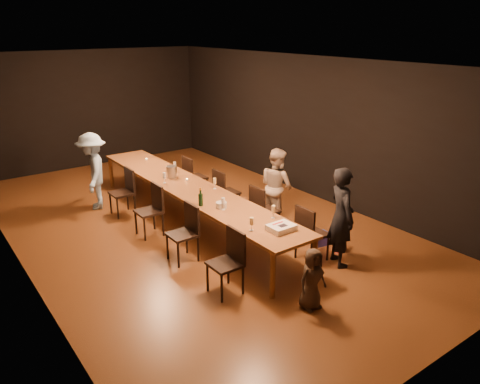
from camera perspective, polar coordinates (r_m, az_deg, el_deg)
ground at (r=9.03m, az=-6.03°, el=-3.83°), size 10.00×10.00×0.00m
room_shell at (r=8.42m, az=-6.54°, el=9.23°), size 6.04×10.04×3.02m
table at (r=8.77m, az=-6.19°, el=0.37°), size 0.90×6.00×0.75m
chair_right_0 at (r=7.57m, az=8.85°, el=-4.94°), size 0.42×0.42×0.93m
chair_right_1 at (r=8.38m, az=3.08°, el=-2.21°), size 0.42×0.42×0.93m
chair_right_2 at (r=9.28m, az=-1.61°, el=0.03°), size 0.42×0.42×0.93m
chair_right_3 at (r=10.23m, az=-5.45°, el=1.87°), size 0.42×0.42×0.93m
chair_left_0 at (r=6.59m, az=-1.85°, el=-8.68°), size 0.42×0.42×0.93m
chair_left_1 at (r=7.50m, az=-7.07°, el=-5.09°), size 0.42×0.42×0.93m
chair_left_2 at (r=8.49m, az=-11.08°, el=-2.27°), size 0.42×0.42×0.93m
chair_left_3 at (r=9.53m, az=-14.23°, el=-0.05°), size 0.42×0.42×0.93m
woman_birthday at (r=7.39m, az=12.25°, el=-2.98°), size 0.56×0.68×1.60m
woman_tan at (r=8.83m, az=4.49°, el=0.75°), size 0.58×0.73×1.46m
man_blue at (r=9.94m, az=-17.48°, el=2.42°), size 0.92×1.16×1.58m
child at (r=6.35m, az=8.80°, el=-10.42°), size 0.43×0.29×0.86m
gift_bag_red at (r=8.08m, az=12.11°, el=-6.08°), size 0.26×0.19×0.27m
gift_bag_blue at (r=8.19m, az=9.76°, el=-5.60°), size 0.23×0.18×0.26m
birthday_cake at (r=6.90m, az=5.04°, el=-4.34°), size 0.38×0.30×0.09m
plate_stack at (r=7.68m, az=-2.29°, el=-1.60°), size 0.21×0.21×0.10m
champagne_bottle at (r=7.77m, az=-4.82°, el=-0.58°), size 0.09×0.09×0.32m
ice_bucket at (r=9.29m, az=-8.34°, el=2.46°), size 0.24×0.24×0.23m
wineglass_0 at (r=6.84m, az=1.42°, el=-3.93°), size 0.06×0.06×0.21m
wineglass_1 at (r=7.29m, az=4.09°, el=-2.42°), size 0.06×0.06×0.21m
wineglass_2 at (r=7.59m, az=-2.05°, el=-1.45°), size 0.06×0.06×0.21m
wineglass_3 at (r=8.57m, az=-3.11°, el=1.05°), size 0.06×0.06×0.21m
wineglass_4 at (r=8.98m, az=-9.21°, el=1.72°), size 0.06×0.06×0.21m
wineglass_5 at (r=9.65m, az=-7.96°, el=3.06°), size 0.06×0.06×0.21m
tealight_near at (r=7.02m, az=4.77°, el=-4.12°), size 0.05×0.05×0.03m
tealight_mid at (r=9.10m, az=-6.48°, el=1.51°), size 0.05×0.05×0.03m
tealight_far at (r=10.62m, az=-11.34°, el=3.93°), size 0.05×0.05×0.03m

